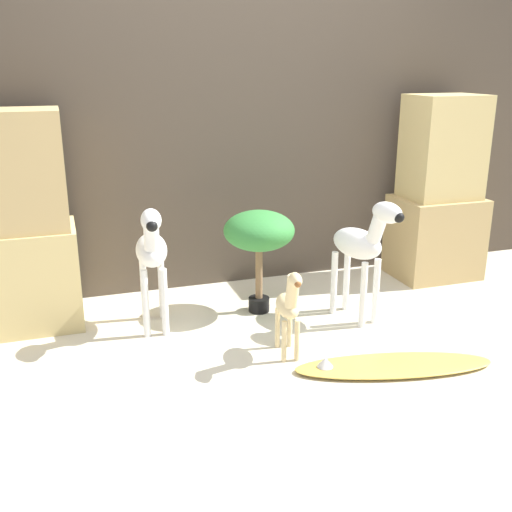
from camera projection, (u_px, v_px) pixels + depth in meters
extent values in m
plane|color=beige|center=(305.00, 357.00, 3.12)|extent=(14.00, 14.00, 0.00)
cube|color=#473D33|center=(235.00, 120.00, 3.91)|extent=(6.40, 0.08, 2.20)
cube|color=#D1B775|center=(27.00, 277.00, 3.42)|extent=(0.57, 0.44, 0.58)
cube|color=tan|center=(14.00, 171.00, 3.23)|extent=(0.52, 0.40, 0.65)
cube|color=tan|center=(435.00, 237.00, 4.23)|extent=(0.57, 0.44, 0.57)
cube|color=#D1B775|center=(443.00, 147.00, 4.04)|extent=(0.48, 0.37, 0.69)
cylinder|color=white|center=(376.00, 291.00, 3.48)|extent=(0.04, 0.04, 0.39)
cylinder|color=white|center=(363.00, 295.00, 3.42)|extent=(0.04, 0.04, 0.39)
cylinder|color=white|center=(346.00, 279.00, 3.66)|extent=(0.04, 0.04, 0.39)
cylinder|color=white|center=(334.00, 283.00, 3.61)|extent=(0.04, 0.04, 0.39)
ellipsoid|color=white|center=(357.00, 243.00, 3.46)|extent=(0.27, 0.38, 0.17)
cylinder|color=white|center=(377.00, 227.00, 3.30)|extent=(0.12, 0.16, 0.22)
ellipsoid|color=white|center=(387.00, 213.00, 3.23)|extent=(0.16, 0.22, 0.12)
sphere|color=black|center=(399.00, 217.00, 3.16)|extent=(0.06, 0.06, 0.06)
cube|color=black|center=(377.00, 225.00, 3.30)|extent=(0.05, 0.09, 0.18)
cylinder|color=white|center=(165.00, 302.00, 3.32)|extent=(0.04, 0.04, 0.39)
cylinder|color=white|center=(146.00, 304.00, 3.30)|extent=(0.04, 0.04, 0.39)
cylinder|color=white|center=(162.00, 287.00, 3.54)|extent=(0.04, 0.04, 0.39)
cylinder|color=white|center=(144.00, 288.00, 3.52)|extent=(0.04, 0.04, 0.39)
ellipsoid|color=white|center=(151.00, 250.00, 3.34)|extent=(0.21, 0.36, 0.17)
cylinder|color=white|center=(151.00, 234.00, 3.16)|extent=(0.10, 0.15, 0.22)
ellipsoid|color=white|center=(151.00, 220.00, 3.07)|extent=(0.13, 0.20, 0.12)
sphere|color=black|center=(152.00, 226.00, 3.00)|extent=(0.06, 0.06, 0.06)
cube|color=black|center=(151.00, 232.00, 3.15)|extent=(0.03, 0.09, 0.18)
cylinder|color=beige|center=(297.00, 341.00, 3.05)|extent=(0.03, 0.03, 0.22)
cylinder|color=beige|center=(284.00, 342.00, 3.04)|extent=(0.03, 0.03, 0.22)
cylinder|color=beige|center=(290.00, 327.00, 3.20)|extent=(0.03, 0.03, 0.22)
cylinder|color=beige|center=(277.00, 328.00, 3.19)|extent=(0.03, 0.03, 0.22)
ellipsoid|color=beige|center=(287.00, 306.00, 3.07)|extent=(0.15, 0.25, 0.11)
cylinder|color=beige|center=(292.00, 292.00, 2.94)|extent=(0.08, 0.13, 0.20)
ellipsoid|color=beige|center=(295.00, 280.00, 2.86)|extent=(0.08, 0.12, 0.07)
sphere|color=brown|center=(298.00, 284.00, 2.82)|extent=(0.03, 0.03, 0.03)
cylinder|color=black|center=(259.00, 304.00, 3.68)|extent=(0.13, 0.13, 0.09)
cylinder|color=brown|center=(259.00, 274.00, 3.62)|extent=(0.04, 0.04, 0.31)
ellipsoid|color=#337F38|center=(259.00, 230.00, 3.54)|extent=(0.42, 0.42, 0.23)
ellipsoid|color=gold|center=(394.00, 365.00, 2.99)|extent=(1.04, 0.48, 0.04)
cone|color=white|center=(325.00, 362.00, 2.95)|extent=(0.10, 0.10, 0.05)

